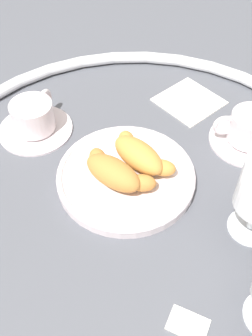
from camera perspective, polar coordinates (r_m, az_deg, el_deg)
name	(u,v)px	position (r m, az deg, el deg)	size (l,w,h in m)	color
ground_plane	(138,191)	(0.65, 1.72, -3.31)	(2.20, 2.20, 0.00)	#4C4F56
table_chrome_rim	(138,186)	(0.64, 1.74, -2.65)	(0.75, 0.75, 0.02)	silver
pastry_plate	(126,176)	(0.65, 0.00, -1.15)	(0.23, 0.23, 0.02)	silver
croissant_large	(114,172)	(0.62, -1.67, -0.61)	(0.13, 0.10, 0.04)	#BC7A38
croissant_small	(140,155)	(0.65, 1.99, 1.89)	(0.13, 0.08, 0.04)	#CC893D
coffee_cup_near	(34,119)	(0.75, -13.00, 6.80)	(0.14, 0.14, 0.06)	silver
coffee_cup_far	(248,130)	(0.74, 16.98, 5.26)	(0.14, 0.14, 0.06)	silver
sugar_packet	(188,324)	(0.54, 8.85, -21.13)	(0.05, 0.03, 0.01)	white
folded_napkin	(189,101)	(0.81, 9.00, 9.46)	(0.11, 0.11, 0.01)	silver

